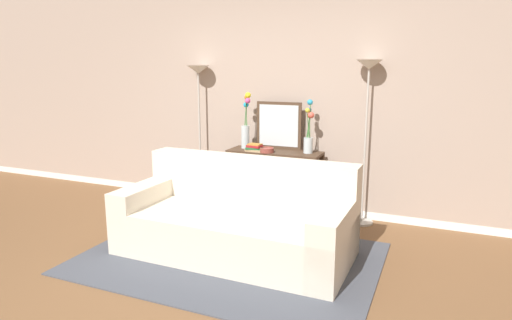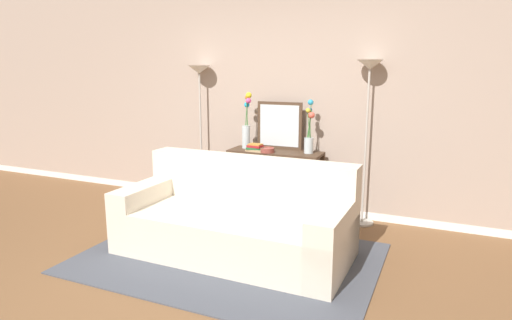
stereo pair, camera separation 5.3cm
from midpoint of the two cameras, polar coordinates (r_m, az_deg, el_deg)
The scene contains 13 objects.
ground_plane at distance 3.79m, azimuth -10.28°, elevation -15.86°, with size 16.00×16.00×0.02m, color brown.
back_wall at distance 5.44m, azimuth 2.72°, elevation 8.29°, with size 12.00×0.15×2.81m.
area_rug at distance 4.21m, azimuth -3.81°, elevation -12.52°, with size 2.68×1.86×0.01m.
couch at distance 4.23m, azimuth -2.84°, elevation -7.97°, with size 2.18×1.02×0.88m.
console_table at distance 5.23m, azimuth 2.12°, elevation -1.49°, with size 1.11×0.37×0.78m.
floor_lamp_left at distance 5.67m, azimuth -7.69°, elevation 8.21°, with size 0.28×0.28×1.77m.
floor_lamp_right at distance 4.93m, azimuth 13.94°, elevation 7.95°, with size 0.28×0.28×1.82m.
wall_mirror at distance 5.28m, azimuth 2.67°, elevation 4.47°, with size 0.56×0.02×0.56m.
vase_tall_flowers at distance 5.32m, azimuth -1.61°, elevation 4.43°, with size 0.12×0.12×0.67m.
vase_short_flowers at distance 5.04m, azimuth 6.55°, elevation 3.60°, with size 0.12×0.13×0.61m.
fruit_bowl at distance 5.08m, azimuth 1.10°, elevation 1.31°, with size 0.16×0.16×0.06m.
book_stack at distance 5.14m, azimuth -0.45°, elevation 1.57°, with size 0.22×0.16×0.09m.
book_row_under_console at distance 5.43m, azimuth -0.03°, elevation -6.19°, with size 0.47×0.17×0.12m.
Camera 1 is at (1.87, -2.79, 1.75)m, focal length 30.94 mm.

